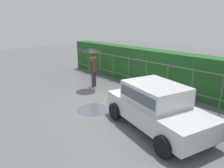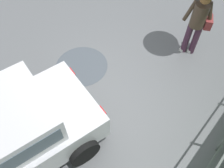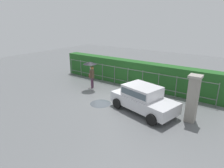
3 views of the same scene
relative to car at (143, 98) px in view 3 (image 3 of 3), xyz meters
name	(u,v)px [view 3 (image 3 of 3)]	position (x,y,z in m)	size (l,w,h in m)	color
ground_plane	(111,98)	(-2.52, 0.48, -0.80)	(40.00, 40.00, 0.00)	slate
car	(143,98)	(0.00, 0.00, 0.00)	(3.98, 2.54, 1.48)	silver
pedestrian	(91,69)	(-4.72, 1.07, 0.69)	(0.95, 0.95, 2.06)	#47283D
gate_pillar	(193,98)	(2.47, 0.41, 0.44)	(0.60, 0.60, 2.42)	gray
fence_section	(128,77)	(-2.76, 2.93, 0.02)	(12.11, 0.05, 1.50)	#59605B
hedge_row	(133,73)	(-2.76, 3.68, 0.15)	(13.06, 0.90, 1.90)	#235B23
puddle_near	(100,104)	(-2.54, -0.59, -0.80)	(1.29, 1.29, 0.00)	#4C545B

